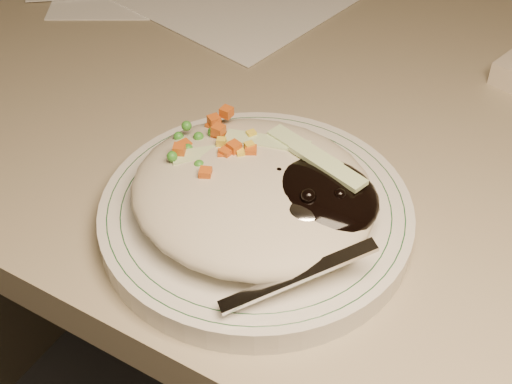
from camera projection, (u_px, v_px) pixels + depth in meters
The scene contains 4 objects.
desk at pixel (439, 271), 0.80m from camera, with size 1.40×0.70×0.74m.
plate at pixel (256, 216), 0.57m from camera, with size 0.25×0.25×0.02m, color silver.
plate_rim at pixel (256, 207), 0.56m from camera, with size 0.24×0.24×0.00m.
meal at pixel (260, 189), 0.54m from camera, with size 0.21×0.19×0.05m.
Camera 1 is at (0.09, 0.82, 1.15)m, focal length 50.00 mm.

